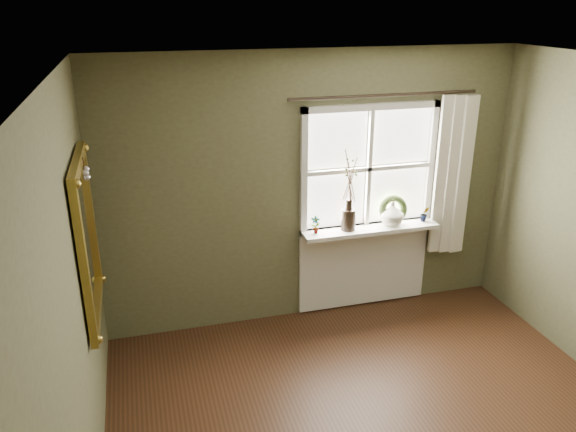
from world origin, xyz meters
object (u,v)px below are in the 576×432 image
(wreath, at_px, (393,213))
(gilt_mirror, at_px, (87,238))
(dark_jug, at_px, (348,220))
(cream_vase, at_px, (392,213))

(wreath, bearing_deg, gilt_mirror, -159.47)
(dark_jug, distance_m, gilt_mirror, 2.45)
(cream_vase, bearing_deg, dark_jug, 180.00)
(gilt_mirror, bearing_deg, wreath, 16.96)
(dark_jug, height_order, cream_vase, cream_vase)
(dark_jug, xyz_separation_m, gilt_mirror, (-2.28, -0.80, 0.41))
(cream_vase, distance_m, wreath, 0.05)
(dark_jug, bearing_deg, wreath, 4.73)
(wreath, bearing_deg, cream_vase, -119.00)
(cream_vase, xyz_separation_m, gilt_mirror, (-2.74, -0.80, 0.39))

